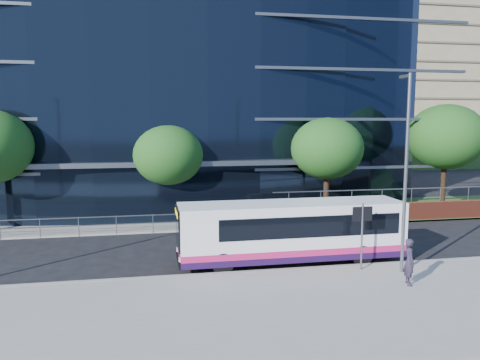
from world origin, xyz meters
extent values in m
plane|color=black|center=(0.00, 0.00, 0.00)|extent=(200.00, 200.00, 0.00)
cube|color=gray|center=(0.00, -5.00, 0.07)|extent=(80.00, 8.00, 0.15)
cube|color=gray|center=(0.00, -1.00, 0.08)|extent=(80.00, 0.25, 0.16)
cube|color=gold|center=(0.00, -0.80, 0.01)|extent=(80.00, 0.08, 0.01)
cube|color=gold|center=(0.00, -0.65, 0.01)|extent=(80.00, 0.08, 0.01)
cube|color=gray|center=(-6.00, 11.00, 0.05)|extent=(50.00, 8.00, 0.10)
cube|color=black|center=(-4.00, 24.00, 8.00)|extent=(38.00, 16.00, 16.00)
cube|color=#595E66|center=(-4.00, 9.50, 3.70)|extent=(22.00, 1.20, 0.30)
cube|color=slate|center=(-8.00, 7.00, 1.05)|extent=(24.00, 0.05, 0.05)
cube|color=slate|center=(-8.00, 7.00, 0.60)|extent=(24.00, 0.05, 0.05)
cylinder|color=slate|center=(-8.00, 7.00, 0.55)|extent=(0.04, 0.04, 1.10)
cube|color=#2D511E|center=(32.00, 56.00, 2.00)|extent=(60.00, 42.00, 4.00)
cube|color=gray|center=(32.00, 58.00, 17.00)|extent=(50.00, 12.00, 26.00)
cylinder|color=slate|center=(4.50, -1.60, 1.55)|extent=(0.08, 0.08, 2.80)
cube|color=black|center=(4.50, -1.58, 2.50)|extent=(0.85, 0.06, 0.60)
cylinder|color=black|center=(-3.00, 9.50, 1.43)|extent=(0.36, 0.36, 2.86)
ellipsoid|color=#164D18|center=(-3.00, 9.50, 4.23)|extent=(4.29, 4.29, 3.65)
cylinder|color=black|center=(7.00, 9.00, 1.54)|extent=(0.36, 0.36, 3.08)
ellipsoid|color=#164D18|center=(7.00, 9.00, 4.55)|extent=(4.62, 4.62, 3.93)
cylinder|color=black|center=(16.00, 10.00, 1.76)|extent=(0.36, 0.36, 3.52)
ellipsoid|color=#164D18|center=(16.00, 10.00, 5.20)|extent=(5.28, 5.28, 4.49)
cylinder|color=black|center=(24.00, 40.00, 1.54)|extent=(0.36, 0.36, 3.08)
ellipsoid|color=#164D18|center=(24.00, 40.00, 4.55)|extent=(4.62, 4.62, 3.93)
cylinder|color=black|center=(40.00, 42.00, 1.43)|extent=(0.36, 0.36, 2.86)
ellipsoid|color=#164D18|center=(40.00, 42.00, 4.23)|extent=(4.29, 4.29, 3.65)
cylinder|color=slate|center=(6.00, -2.20, 4.15)|extent=(0.14, 0.14, 8.00)
cube|color=slate|center=(6.00, -1.85, 8.05)|extent=(0.15, 0.70, 0.12)
cube|color=white|center=(2.07, 0.33, 1.52)|extent=(9.99, 2.35, 2.40)
cube|color=#220E3A|center=(2.07, 0.33, 0.45)|extent=(10.01, 2.40, 0.27)
cube|color=#C91D61|center=(2.07, 0.33, 0.72)|extent=(10.01, 2.40, 0.27)
cube|color=black|center=(2.61, 0.34, 1.86)|extent=(7.99, 2.39, 0.91)
cube|color=black|center=(-2.94, 0.29, 1.63)|extent=(0.10, 1.95, 1.40)
cube|color=black|center=(-2.95, 0.29, 2.46)|extent=(0.12, 1.86, 0.36)
cube|color=yellow|center=(-3.00, 0.51, 2.46)|extent=(0.05, 1.00, 0.20)
cube|color=black|center=(-2.94, 0.29, 0.41)|extent=(0.12, 2.18, 0.22)
cylinder|color=black|center=(-1.18, -0.71, 0.45)|extent=(0.91, 0.28, 0.91)
cylinder|color=black|center=(4.98, -0.66, 0.45)|extent=(0.91, 0.28, 0.91)
imported|color=#282132|center=(5.48, -3.62, 1.04)|extent=(0.57, 0.73, 1.78)
camera|label=1|loc=(-3.91, -19.20, 6.31)|focal=35.00mm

